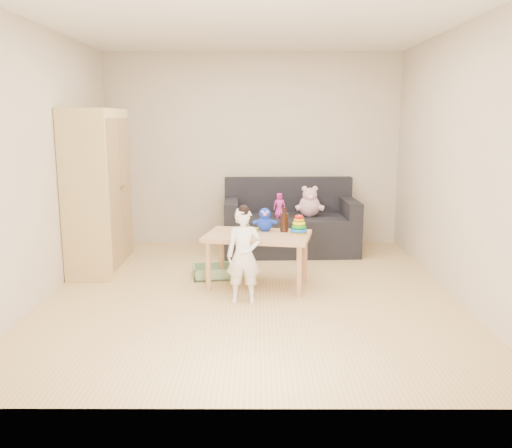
{
  "coord_description": "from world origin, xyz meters",
  "views": [
    {
      "loc": [
        0.06,
        -5.24,
        1.72
      ],
      "look_at": [
        0.05,
        0.25,
        0.65
      ],
      "focal_mm": 38.0,
      "sensor_mm": 36.0,
      "label": 1
    }
  ],
  "objects_px": {
    "wardrobe": "(98,191)",
    "toddler": "(244,257)",
    "sofa": "(290,234)",
    "play_table": "(258,260)"
  },
  "relations": [
    {
      "from": "wardrobe",
      "to": "sofa",
      "type": "bearing_deg",
      "value": 20.84
    },
    {
      "from": "wardrobe",
      "to": "sofa",
      "type": "height_order",
      "value": "wardrobe"
    },
    {
      "from": "toddler",
      "to": "play_table",
      "type": "bearing_deg",
      "value": 74.33
    },
    {
      "from": "play_table",
      "to": "toddler",
      "type": "relative_size",
      "value": 1.19
    },
    {
      "from": "wardrobe",
      "to": "toddler",
      "type": "bearing_deg",
      "value": -33.35
    },
    {
      "from": "wardrobe",
      "to": "sofa",
      "type": "xyz_separation_m",
      "value": [
        2.23,
        0.85,
        -0.67
      ]
    },
    {
      "from": "wardrobe",
      "to": "toddler",
      "type": "distance_m",
      "value": 2.06
    },
    {
      "from": "play_table",
      "to": "toddler",
      "type": "height_order",
      "value": "toddler"
    },
    {
      "from": "sofa",
      "to": "play_table",
      "type": "height_order",
      "value": "play_table"
    },
    {
      "from": "toddler",
      "to": "wardrobe",
      "type": "bearing_deg",
      "value": 145.93
    }
  ]
}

